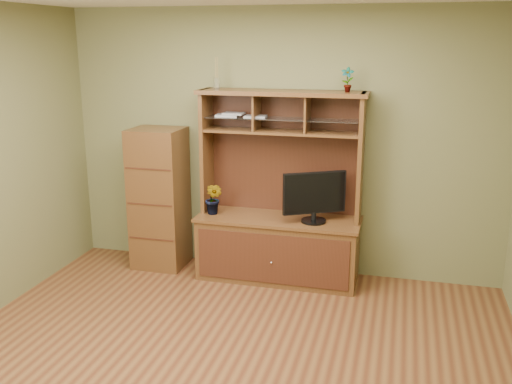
% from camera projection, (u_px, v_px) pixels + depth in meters
% --- Properties ---
extents(room, '(4.54, 4.04, 2.74)m').
position_uv_depth(room, '(219.00, 193.00, 3.95)').
color(room, '#512917').
rests_on(room, ground).
extents(media_hutch, '(1.66, 0.61, 1.90)m').
position_uv_depth(media_hutch, '(279.00, 229.00, 5.77)').
color(media_hutch, '#4D2D16').
rests_on(media_hutch, room).
extents(monitor, '(0.58, 0.35, 0.50)m').
position_uv_depth(monitor, '(314.00, 196.00, 5.50)').
color(monitor, black).
rests_on(monitor, media_hutch).
extents(orchid_plant, '(0.22, 0.20, 0.33)m').
position_uv_depth(orchid_plant, '(214.00, 199.00, 5.78)').
color(orchid_plant, '#265A1F').
rests_on(orchid_plant, media_hutch).
extents(top_plant, '(0.12, 0.08, 0.23)m').
position_uv_depth(top_plant, '(347.00, 80.00, 5.30)').
color(top_plant, '#3E6E26').
rests_on(top_plant, media_hutch).
extents(reed_diffuser, '(0.06, 0.06, 0.31)m').
position_uv_depth(reed_diffuser, '(217.00, 77.00, 5.61)').
color(reed_diffuser, silver).
rests_on(reed_diffuser, media_hutch).
extents(magazines, '(0.53, 0.19, 0.04)m').
position_uv_depth(magazines, '(238.00, 115.00, 5.66)').
color(magazines, '#ADADB2').
rests_on(magazines, media_hutch).
extents(side_cabinet, '(0.53, 0.49, 1.49)m').
position_uv_depth(side_cabinet, '(159.00, 198.00, 6.04)').
color(side_cabinet, '#4D2D16').
rests_on(side_cabinet, room).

